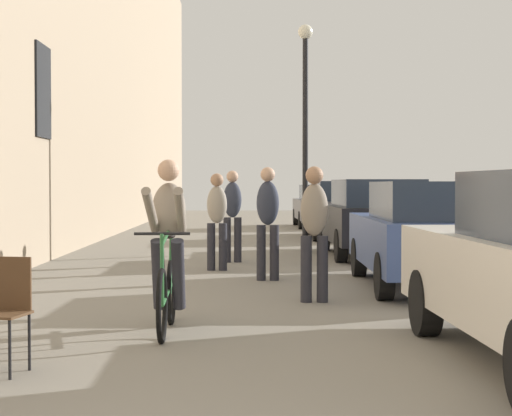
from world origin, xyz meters
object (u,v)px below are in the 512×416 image
object	(u,v)px
pedestrian_furthest	(232,211)
cafe_chair_mid_toward_wall	(5,306)
parked_car_fourth	(342,209)
pedestrian_mid	(268,217)
parked_car_second	(428,233)
parked_car_fifth	(321,205)
pedestrian_far	(217,216)
street_lamp	(305,108)
cyclist_on_bicycle	(168,249)
pedestrian_near	(314,226)
parked_car_third	(373,217)

from	to	relation	value
pedestrian_furthest	cafe_chair_mid_toward_wall	bearing A→B (deg)	-100.08
pedestrian_furthest	parked_car_fourth	xyz separation A→B (m)	(2.85, 7.07, -0.17)
cafe_chair_mid_toward_wall	pedestrian_mid	bearing A→B (deg)	70.45
parked_car_second	parked_car_fifth	world-z (taller)	parked_car_second
pedestrian_far	parked_car_fifth	distance (m)	14.60
street_lamp	parked_car_second	bearing A→B (deg)	-79.19
cyclist_on_bicycle	parked_car_second	xyz separation A→B (m)	(3.34, 3.39, -0.04)
parked_car_second	parked_car_fifth	xyz separation A→B (m)	(0.02, 16.74, -0.03)
cyclist_on_bicycle	street_lamp	world-z (taller)	street_lamp
parked_car_fourth	pedestrian_near	bearing A→B (deg)	-98.06
parked_car_third	pedestrian_mid	bearing A→B (deg)	-117.83
street_lamp	parked_car_fourth	distance (m)	5.19
cyclist_on_bicycle	pedestrian_mid	distance (m)	4.49
pedestrian_furthest	parked_car_third	distance (m)	3.08
cyclist_on_bicycle	street_lamp	bearing A→B (deg)	78.15
pedestrian_furthest	parked_car_second	bearing A→B (deg)	-54.78
pedestrian_furthest	parked_car_fifth	xyz separation A→B (m)	(2.82, 12.78, -0.22)
parked_car_fourth	cyclist_on_bicycle	bearing A→B (deg)	-103.25
cafe_chair_mid_toward_wall	pedestrian_furthest	distance (m)	9.40
parked_car_third	parked_car_fifth	world-z (taller)	parked_car_third
pedestrian_near	street_lamp	distance (m)	8.29
parked_car_fifth	pedestrian_furthest	bearing A→B (deg)	-102.43
cyclist_on_bicycle	street_lamp	distance (m)	10.42
pedestrian_far	parked_car_fourth	xyz separation A→B (m)	(3.09, 8.56, -0.13)
pedestrian_mid	pedestrian_furthest	bearing A→B (deg)	100.84
cafe_chair_mid_toward_wall	cyclist_on_bicycle	xyz separation A→B (m)	(1.10, 1.90, 0.29)
street_lamp	parked_car_second	world-z (taller)	street_lamp
parked_car_second	parked_car_third	size ratio (longest dim) A/B	0.97
pedestrian_furthest	parked_car_third	xyz separation A→B (m)	(2.82, 1.24, -0.16)
parked_car_fourth	parked_car_fifth	bearing A→B (deg)	90.32
cafe_chair_mid_toward_wall	parked_car_second	world-z (taller)	parked_car_second
cafe_chair_mid_toward_wall	pedestrian_far	size ratio (longest dim) A/B	0.54
cafe_chair_mid_toward_wall	street_lamp	world-z (taller)	street_lamp
cafe_chair_mid_toward_wall	cyclist_on_bicycle	distance (m)	2.21
cyclist_on_bicycle	parked_car_third	bearing A→B (deg)	68.63
pedestrian_far	parked_car_fifth	size ratio (longest dim) A/B	0.41
pedestrian_mid	pedestrian_near	bearing A→B (deg)	-77.96
pedestrian_near	parked_car_third	bearing A→B (deg)	75.35
parked_car_third	parked_car_fifth	xyz separation A→B (m)	(-0.00, 11.53, -0.06)
pedestrian_near	parked_car_third	size ratio (longest dim) A/B	0.38
parked_car_third	cafe_chair_mid_toward_wall	bearing A→B (deg)	-113.03
pedestrian_near	pedestrian_far	world-z (taller)	pedestrian_near
pedestrian_near	parked_car_third	distance (m)	6.85
parked_car_third	parked_car_fourth	world-z (taller)	parked_car_third
cafe_chair_mid_toward_wall	parked_car_fourth	distance (m)	16.92
pedestrian_far	parked_car_second	bearing A→B (deg)	-39.05
pedestrian_near	parked_car_third	world-z (taller)	pedestrian_near
pedestrian_mid	pedestrian_furthest	world-z (taller)	pedestrian_mid
parked_car_fourth	parked_car_third	bearing A→B (deg)	-90.31
pedestrian_far	parked_car_second	distance (m)	3.91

